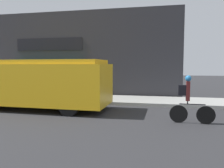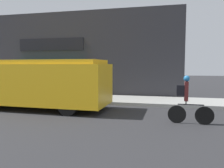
% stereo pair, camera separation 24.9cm
% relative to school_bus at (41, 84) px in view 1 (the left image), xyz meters
% --- Properties ---
extents(ground_plane, '(70.00, 70.00, 0.00)m').
position_rel_school_bus_xyz_m(ground_plane, '(-0.89, 1.63, -1.18)').
color(ground_plane, '#2B2B2D').
extents(sidewalk, '(28.00, 2.62, 0.16)m').
position_rel_school_bus_xyz_m(sidewalk, '(-0.89, 2.94, -1.09)').
color(sidewalk, '#999993').
rests_on(sidewalk, ground_plane).
extents(storefront, '(15.16, 0.95, 5.49)m').
position_rel_school_bus_xyz_m(storefront, '(-0.93, 4.44, 1.57)').
color(storefront, '#2D2D33').
rests_on(storefront, ground_plane).
extents(school_bus, '(7.02, 2.76, 2.25)m').
position_rel_school_bus_xyz_m(school_bus, '(0.00, 0.00, 0.00)').
color(school_bus, yellow).
rests_on(school_bus, ground_plane).
extents(cyclist, '(1.52, 0.21, 1.67)m').
position_rel_school_bus_xyz_m(cyclist, '(6.29, -1.16, -0.35)').
color(cyclist, black).
rests_on(cyclist, ground_plane).
extents(trash_bin, '(0.52, 0.52, 0.78)m').
position_rel_school_bus_xyz_m(trash_bin, '(0.50, 3.37, -0.62)').
color(trash_bin, slate).
rests_on(trash_bin, sidewalk).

